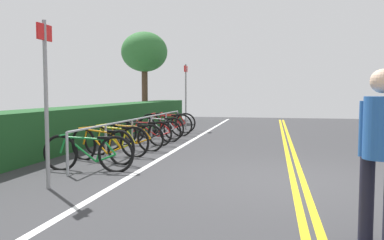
{
  "coord_description": "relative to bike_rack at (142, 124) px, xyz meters",
  "views": [
    {
      "loc": [
        -6.47,
        0.41,
        1.46
      ],
      "look_at": [
        2.92,
        2.41,
        0.78
      ],
      "focal_mm": 35.98,
      "sensor_mm": 36.0,
      "label": 1
    }
  ],
  "objects": [
    {
      "name": "ground_plane",
      "position": [
        -3.56,
        -3.94,
        -0.63
      ],
      "size": [
        32.58,
        10.53,
        0.05
      ],
      "primitive_type": "cube",
      "color": "#353538"
    },
    {
      "name": "centre_line_yellow_inner",
      "position": [
        -3.56,
        -4.02,
        -0.6
      ],
      "size": [
        29.32,
        0.1,
        0.0
      ],
      "primitive_type": "cube",
      "color": "gold",
      "rests_on": "ground_plane"
    },
    {
      "name": "centre_line_yellow_outer",
      "position": [
        -3.56,
        -3.86,
        -0.6
      ],
      "size": [
        29.32,
        0.1,
        0.0
      ],
      "primitive_type": "cube",
      "color": "gold",
      "rests_on": "ground_plane"
    },
    {
      "name": "bike_lane_stripe_white",
      "position": [
        -3.56,
        -1.09,
        -0.6
      ],
      "size": [
        29.32,
        0.12,
        0.0
      ],
      "primitive_type": "cube",
      "color": "white",
      "rests_on": "ground_plane"
    },
    {
      "name": "bike_rack",
      "position": [
        0.0,
        0.0,
        0.0
      ],
      "size": [
        7.95,
        0.05,
        0.79
      ],
      "color": "#9EA0A5",
      "rests_on": "ground_plane"
    },
    {
      "name": "bicycle_0",
      "position": [
        -3.48,
        -0.15,
        -0.27
      ],
      "size": [
        0.46,
        1.79,
        0.72
      ],
      "color": "black",
      "rests_on": "ground_plane"
    },
    {
      "name": "bicycle_1",
      "position": [
        -2.57,
        0.0,
        -0.25
      ],
      "size": [
        0.68,
        1.72,
        0.76
      ],
      "color": "black",
      "rests_on": "ground_plane"
    },
    {
      "name": "bicycle_2",
      "position": [
        -1.78,
        0.02,
        -0.25
      ],
      "size": [
        0.46,
        1.69,
        0.75
      ],
      "color": "black",
      "rests_on": "ground_plane"
    },
    {
      "name": "bicycle_3",
      "position": [
        -0.93,
        -0.0,
        -0.26
      ],
      "size": [
        0.46,
        1.79,
        0.73
      ],
      "color": "black",
      "rests_on": "ground_plane"
    },
    {
      "name": "bicycle_4",
      "position": [
        0.05,
        0.03,
        -0.26
      ],
      "size": [
        0.46,
        1.72,
        0.72
      ],
      "color": "black",
      "rests_on": "ground_plane"
    },
    {
      "name": "bicycle_5",
      "position": [
        0.79,
        -0.02,
        -0.29
      ],
      "size": [
        0.6,
        1.7,
        0.68
      ],
      "color": "black",
      "rests_on": "ground_plane"
    },
    {
      "name": "bicycle_6",
      "position": [
        1.67,
        0.0,
        -0.26
      ],
      "size": [
        0.49,
        1.67,
        0.74
      ],
      "color": "black",
      "rests_on": "ground_plane"
    },
    {
      "name": "bicycle_7",
      "position": [
        2.55,
        0.06,
        -0.23
      ],
      "size": [
        0.46,
        1.86,
        0.79
      ],
      "color": "black",
      "rests_on": "ground_plane"
    },
    {
      "name": "bicycle_8",
      "position": [
        3.52,
        0.1,
        -0.24
      ],
      "size": [
        0.46,
        1.71,
        0.77
      ],
      "color": "black",
      "rests_on": "ground_plane"
    },
    {
      "name": "pedestrian",
      "position": [
        -6.14,
        -4.52,
        0.37
      ],
      "size": [
        0.41,
        0.33,
        1.68
      ],
      "color": "#1E1E2D",
      "rests_on": "ground_plane"
    },
    {
      "name": "sign_post_near",
      "position": [
        -4.83,
        -0.18,
        0.91
      ],
      "size": [
        0.36,
        0.06,
        2.54
      ],
      "color": "gray",
      "rests_on": "ground_plane"
    },
    {
      "name": "sign_post_far",
      "position": [
        4.78,
        -0.13,
        0.93
      ],
      "size": [
        0.36,
        0.06,
        2.57
      ],
      "color": "gray",
      "rests_on": "ground_plane"
    },
    {
      "name": "hedge_backdrop",
      "position": [
        1.5,
        1.83,
        -0.07
      ],
      "size": [
        16.9,
        1.12,
        1.06
      ],
      "primitive_type": "cube",
      "color": "#1C4C21",
      "rests_on": "ground_plane"
    },
    {
      "name": "tree_mid",
      "position": [
        8.5,
        2.86,
        2.85
      ],
      "size": [
        2.31,
        2.31,
        4.49
      ],
      "color": "#473323",
      "rests_on": "ground_plane"
    }
  ]
}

